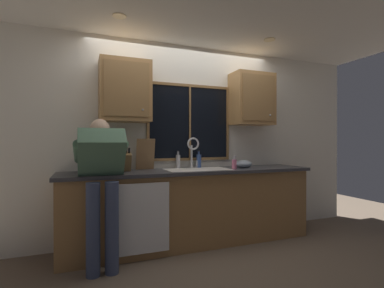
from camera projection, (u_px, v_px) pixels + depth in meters
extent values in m
cube|color=silver|center=(183.00, 141.00, 3.81)|extent=(5.46, 0.12, 2.55)
cylinder|color=#FFEAB2|center=(119.00, 16.00, 2.86)|extent=(0.14, 0.14, 0.01)
cylinder|color=#FFEAB2|center=(269.00, 40.00, 3.52)|extent=(0.14, 0.14, 0.01)
cube|color=black|center=(190.00, 122.00, 3.77)|extent=(1.10, 0.02, 0.95)
cube|color=brown|center=(190.00, 86.00, 3.76)|extent=(1.17, 0.02, 0.04)
cube|color=brown|center=(190.00, 159.00, 3.77)|extent=(1.17, 0.02, 0.04)
cube|color=brown|center=(148.00, 121.00, 3.56)|extent=(0.03, 0.02, 0.95)
cube|color=brown|center=(227.00, 123.00, 3.97)|extent=(0.03, 0.02, 0.95)
cube|color=brown|center=(190.00, 122.00, 3.76)|extent=(0.02, 0.02, 0.95)
cube|color=olive|center=(192.00, 208.00, 3.49)|extent=(3.06, 0.58, 0.88)
cube|color=#38383D|center=(193.00, 171.00, 3.47)|extent=(3.12, 0.62, 0.04)
cube|color=white|center=(141.00, 219.00, 2.95)|extent=(0.60, 0.02, 0.74)
cube|color=#A87A47|center=(125.00, 91.00, 3.31)|extent=(0.59, 0.33, 0.72)
cube|color=olive|center=(127.00, 89.00, 3.15)|extent=(0.51, 0.01, 0.62)
sphere|color=#B2B2B7|center=(143.00, 110.00, 3.21)|extent=(0.02, 0.02, 0.02)
cube|color=#A87A47|center=(252.00, 99.00, 3.94)|extent=(0.59, 0.33, 0.72)
cube|color=olive|center=(259.00, 98.00, 3.78)|extent=(0.51, 0.01, 0.62)
sphere|color=#B2B2B7|center=(270.00, 115.00, 3.84)|extent=(0.02, 0.02, 0.02)
cube|color=white|center=(198.00, 170.00, 3.51)|extent=(0.80, 0.46, 0.02)
cube|color=beige|center=(183.00, 179.00, 3.43)|extent=(0.36, 0.42, 0.20)
cube|color=beige|center=(212.00, 177.00, 3.58)|extent=(0.36, 0.42, 0.20)
cube|color=white|center=(198.00, 178.00, 3.51)|extent=(0.04, 0.42, 0.20)
cylinder|color=silver|center=(192.00, 157.00, 3.71)|extent=(0.03, 0.03, 0.30)
torus|color=silver|center=(193.00, 144.00, 3.65)|extent=(0.16, 0.02, 0.16)
cylinder|color=silver|center=(197.00, 164.00, 3.74)|extent=(0.03, 0.03, 0.09)
cylinder|color=#384260|center=(93.00, 230.00, 2.63)|extent=(0.13, 0.13, 0.88)
cylinder|color=#384260|center=(112.00, 228.00, 2.69)|extent=(0.13, 0.13, 0.88)
cube|color=#4C7259|center=(101.00, 158.00, 2.83)|extent=(0.44, 0.54, 0.59)
sphere|color=beige|center=(100.00, 129.00, 3.06)|extent=(0.21, 0.21, 0.21)
cylinder|color=#4C7259|center=(78.00, 152.00, 2.92)|extent=(0.09, 0.52, 0.26)
cylinder|color=#4C7259|center=(121.00, 152.00, 3.08)|extent=(0.09, 0.52, 0.26)
cube|color=olive|center=(125.00, 162.00, 3.27)|extent=(0.12, 0.18, 0.25)
cylinder|color=black|center=(123.00, 149.00, 3.20)|extent=(0.02, 0.05, 0.09)
cylinder|color=black|center=(126.00, 150.00, 3.21)|extent=(0.02, 0.04, 0.08)
cylinder|color=black|center=(129.00, 151.00, 3.23)|extent=(0.02, 0.04, 0.06)
cube|color=#997047|center=(145.00, 154.00, 3.48)|extent=(0.22, 0.10, 0.38)
ellipsoid|color=#8C99A8|center=(244.00, 164.00, 3.74)|extent=(0.21, 0.21, 0.11)
cylinder|color=pink|center=(234.00, 164.00, 3.54)|extent=(0.06, 0.06, 0.12)
cylinder|color=silver|center=(234.00, 158.00, 3.54)|extent=(0.02, 0.02, 0.04)
cylinder|color=silver|center=(235.00, 156.00, 3.52)|extent=(0.01, 0.04, 0.01)
cylinder|color=#B7B7BC|center=(178.00, 162.00, 3.64)|extent=(0.06, 0.06, 0.17)
cylinder|color=#929296|center=(178.00, 153.00, 3.64)|extent=(0.03, 0.03, 0.04)
cylinder|color=black|center=(178.00, 151.00, 3.64)|extent=(0.03, 0.03, 0.01)
cylinder|color=#334C8C|center=(199.00, 161.00, 3.75)|extent=(0.06, 0.06, 0.17)
cylinder|color=navy|center=(199.00, 153.00, 3.75)|extent=(0.03, 0.03, 0.04)
cylinder|color=black|center=(199.00, 151.00, 3.75)|extent=(0.03, 0.03, 0.01)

